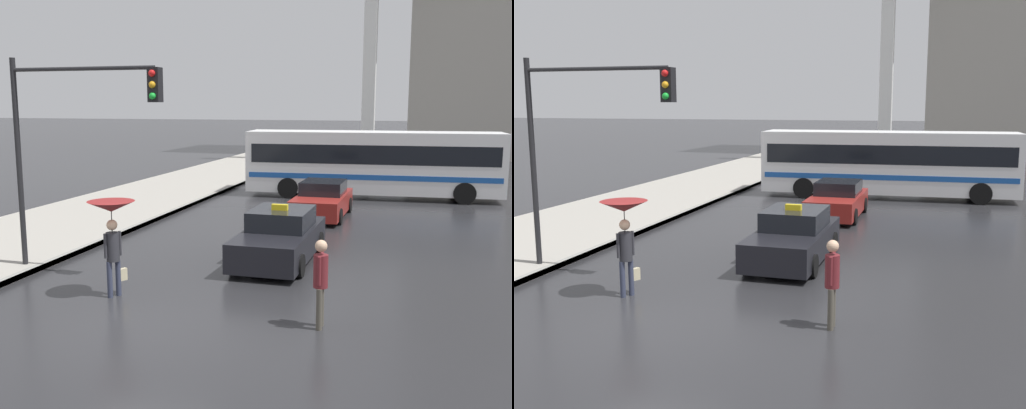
% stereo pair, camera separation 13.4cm
% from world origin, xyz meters
% --- Properties ---
extents(ground_plane, '(300.00, 300.00, 0.00)m').
position_xyz_m(ground_plane, '(0.00, 0.00, 0.00)').
color(ground_plane, '#262628').
extents(taxi, '(1.91, 4.41, 1.61)m').
position_xyz_m(taxi, '(1.39, 5.78, 0.67)').
color(taxi, black).
rests_on(taxi, ground_plane).
extents(sedan_red, '(1.91, 4.27, 1.39)m').
position_xyz_m(sedan_red, '(1.37, 12.69, 0.64)').
color(sedan_red, maroon).
rests_on(sedan_red, ground_plane).
extents(city_bus, '(11.67, 3.18, 3.06)m').
position_xyz_m(city_bus, '(2.71, 18.25, 1.71)').
color(city_bus, silver).
rests_on(city_bus, ground_plane).
extents(pedestrian_with_umbrella, '(1.05, 1.05, 2.20)m').
position_xyz_m(pedestrian_with_umbrella, '(-1.48, 1.71, 1.78)').
color(pedestrian_with_umbrella, '#2D3347').
rests_on(pedestrian_with_umbrella, ground_plane).
extents(pedestrian_man, '(0.29, 0.44, 1.76)m').
position_xyz_m(pedestrian_man, '(3.35, 1.09, 1.04)').
color(pedestrian_man, '#4C473D').
rests_on(pedestrian_man, ground_plane).
extents(traffic_light, '(4.09, 0.38, 5.46)m').
position_xyz_m(traffic_light, '(-3.19, 3.03, 3.84)').
color(traffic_light, black).
rests_on(traffic_light, ground_plane).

